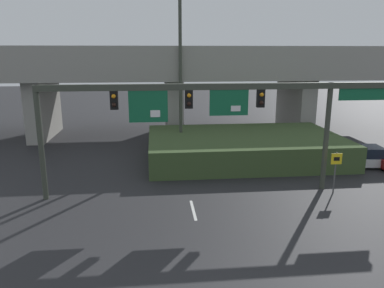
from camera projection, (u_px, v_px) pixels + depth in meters
name	position (u px, v px, depth m)	size (l,w,h in m)	color
lane_markings	(186.00, 180.00, 22.64)	(0.14, 28.81, 0.01)	silver
signal_gantry	(211.00, 104.00, 19.46)	(18.81, 0.44, 5.98)	#383D33
speed_limit_sign	(336.00, 167.00, 20.25)	(0.60, 0.11, 2.32)	#4C4C4C
highway_light_pole_near	(180.00, 43.00, 26.31)	(0.70, 0.36, 15.55)	#383D33
highway_light_pole_far	(180.00, 42.00, 29.18)	(0.70, 0.36, 15.78)	#383D33
overpass_bridge	(173.00, 74.00, 34.11)	(41.34, 8.54, 8.03)	gray
grass_embankment	(244.00, 147.00, 27.10)	(13.65, 8.68, 1.74)	#384C28
parked_sedan_near_right	(364.00, 157.00, 25.31)	(4.77, 2.36, 1.37)	silver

